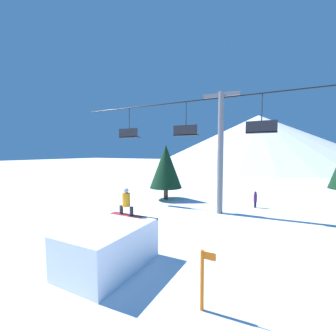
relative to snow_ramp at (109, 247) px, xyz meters
name	(u,v)px	position (x,y,z in m)	size (l,w,h in m)	color
ground_plane	(68,266)	(-1.39, -0.65, -0.76)	(220.00, 220.00, 0.00)	white
mountain_ridge	(258,141)	(-1.39, 65.35, 6.68)	(63.61, 63.61, 14.88)	silver
snow_ramp	(109,247)	(0.00, 0.00, 0.00)	(2.21, 3.34, 1.52)	white
snowboarder	(126,202)	(-0.29, 1.42, 1.31)	(1.53, 0.33, 1.16)	#B22D2D
chairlift	(221,139)	(1.73, 8.98, 4.30)	(23.60, 0.44, 8.15)	slate
pine_tree_near	(166,166)	(-3.65, 11.33, 2.15)	(2.83, 2.83, 4.82)	#4C3823
trail_marker	(203,278)	(3.72, -0.57, 0.11)	(0.41, 0.10, 1.63)	orange
distant_skier	(255,199)	(3.72, 11.77, -0.09)	(0.24, 0.24, 1.23)	black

